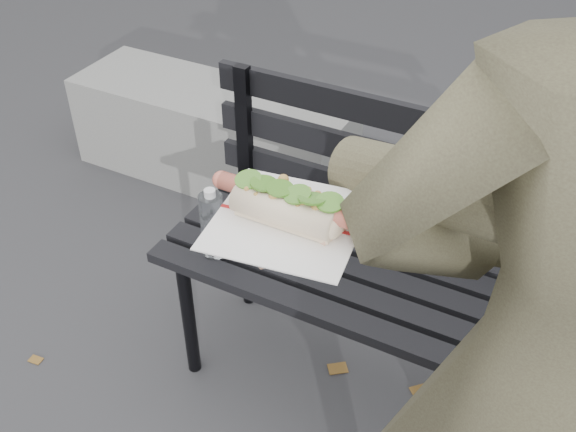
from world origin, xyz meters
name	(u,v)px	position (x,y,z in m)	size (l,w,h in m)	color
park_bench	(441,264)	(0.04, 0.81, 0.52)	(1.50, 0.44, 0.88)	black
concrete_block	(213,134)	(-1.15, 1.53, 0.20)	(1.20, 0.40, 0.40)	slate
person	(562,397)	(0.36, 0.18, 0.90)	(0.66, 0.43, 1.80)	#443E2D
held_hotdog	(448,211)	(0.16, 0.15, 1.18)	(0.62, 0.31, 0.20)	#443E2D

